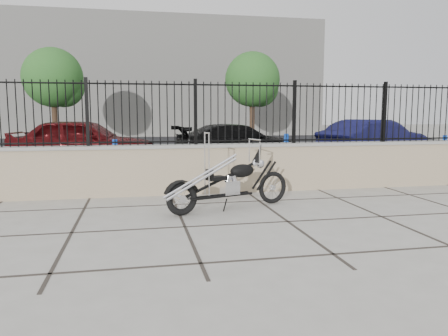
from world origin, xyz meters
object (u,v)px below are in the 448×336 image
chopper_motorcycle (228,170)px  car_blue (374,140)px  car_red (83,142)px  car_black (238,142)px

chopper_motorcycle → car_blue: (6.19, 6.17, 0.02)m
chopper_motorcycle → car_blue: bearing=26.1°
chopper_motorcycle → car_red: (-2.95, 6.46, 0.06)m
car_red → car_blue: (9.15, -0.28, -0.04)m
car_red → car_black: size_ratio=1.01×
chopper_motorcycle → car_black: 7.25m
car_black → car_blue: size_ratio=1.01×
chopper_motorcycle → car_red: car_red is taller
chopper_motorcycle → car_black: chopper_motorcycle is taller
car_red → car_blue: car_red is taller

